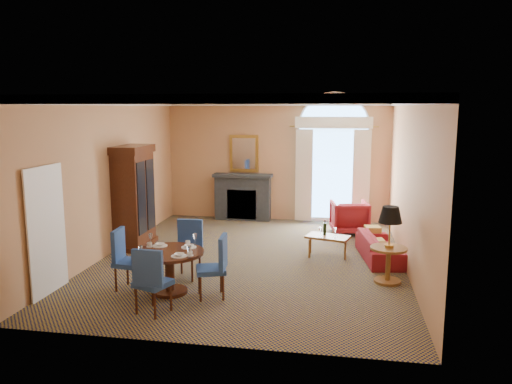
% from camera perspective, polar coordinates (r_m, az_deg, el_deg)
% --- Properties ---
extents(ground, '(7.50, 7.50, 0.00)m').
position_cam_1_polar(ground, '(10.21, -0.49, -7.68)').
color(ground, '#141740').
rests_on(ground, ground).
extents(room_envelope, '(6.04, 7.52, 3.45)m').
position_cam_1_polar(room_envelope, '(10.42, 0.02, 6.73)').
color(room_envelope, tan).
rests_on(room_envelope, ground).
extents(armoire, '(0.64, 1.14, 2.23)m').
position_cam_1_polar(armoire, '(11.21, -13.82, -0.72)').
color(armoire, '#35170C').
rests_on(armoire, ground).
extents(dining_table, '(1.14, 1.14, 0.92)m').
position_cam_1_polar(dining_table, '(8.39, -9.86, -7.86)').
color(dining_table, '#35170C').
rests_on(dining_table, ground).
extents(dining_chair_north, '(0.50, 0.51, 1.03)m').
position_cam_1_polar(dining_chair_north, '(9.15, -7.75, -5.98)').
color(dining_chair_north, navy).
rests_on(dining_chair_north, ground).
extents(dining_chair_south, '(0.59, 0.59, 1.03)m').
position_cam_1_polar(dining_chair_south, '(7.56, -11.96, -9.50)').
color(dining_chair_south, navy).
rests_on(dining_chair_south, ground).
extents(dining_chair_east, '(0.59, 0.59, 1.03)m').
position_cam_1_polar(dining_chair_east, '(8.09, -4.52, -8.02)').
color(dining_chair_east, navy).
rests_on(dining_chair_east, ground).
extents(dining_chair_west, '(0.52, 0.52, 1.03)m').
position_cam_1_polar(dining_chair_west, '(8.72, -14.78, -7.00)').
color(dining_chair_west, navy).
rests_on(dining_chair_west, ground).
extents(sofa, '(0.93, 1.81, 0.50)m').
position_cam_1_polar(sofa, '(10.45, 13.95, -6.12)').
color(sofa, maroon).
rests_on(sofa, ground).
extents(armchair, '(0.99, 1.01, 0.80)m').
position_cam_1_polar(armchair, '(12.37, 10.62, -2.84)').
color(armchair, maroon).
rests_on(armchair, ground).
extents(coffee_table, '(0.95, 0.70, 0.76)m').
position_cam_1_polar(coffee_table, '(10.40, 8.18, -5.13)').
color(coffee_table, brown).
rests_on(coffee_table, ground).
extents(side_table, '(0.64, 0.64, 1.33)m').
position_cam_1_polar(side_table, '(8.98, 15.01, -4.75)').
color(side_table, brown).
rests_on(side_table, ground).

